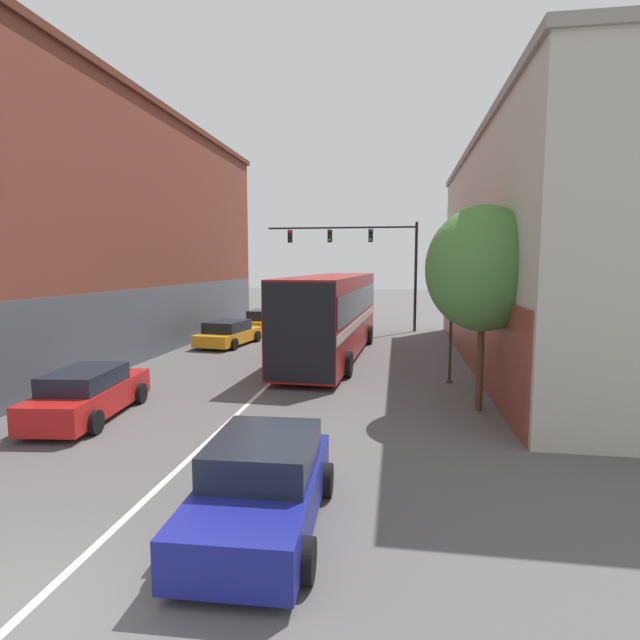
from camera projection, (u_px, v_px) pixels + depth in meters
name	position (u px, v px, depth m)	size (l,w,h in m)	color
ground_plane	(21.00, 616.00, 6.05)	(160.00, 160.00, 0.00)	#565454
lane_center_line	(291.00, 364.00, 21.24)	(0.14, 42.94, 0.01)	silver
building_left_brick	(60.00, 227.00, 22.72)	(9.06, 30.11, 11.65)	brown
building_right_storefront	(544.00, 251.00, 20.90)	(6.34, 21.75, 9.38)	#B7B2A3
bus	(332.00, 312.00, 22.75)	(3.30, 13.07, 3.73)	maroon
hatchback_foreground	(262.00, 486.00, 8.03)	(2.16, 4.12, 1.45)	navy
parked_car_left_near	(262.00, 322.00, 31.11)	(2.12, 3.97, 1.42)	orange
parked_car_left_mid	(229.00, 333.00, 26.20)	(2.61, 4.73, 1.30)	orange
parked_car_left_far	(89.00, 394.00, 13.81)	(2.26, 4.71, 1.39)	red
traffic_signal_gantry	(365.00, 250.00, 31.55)	(9.55, 0.36, 6.85)	black
street_lamp	(452.00, 289.00, 17.58)	(0.40, 0.40, 5.06)	#233323
street_tree_near	(483.00, 269.00, 14.11)	(3.25, 2.92, 5.91)	#4C3823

